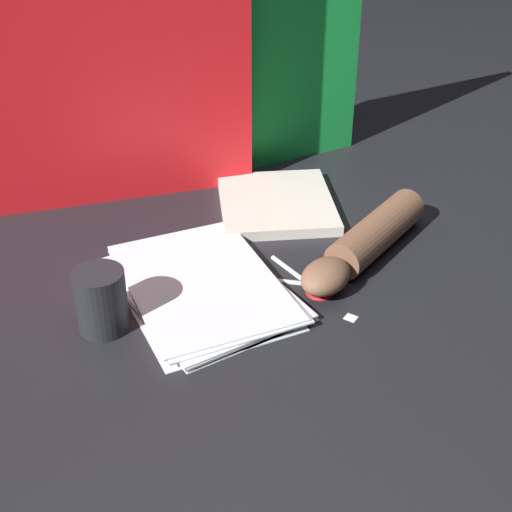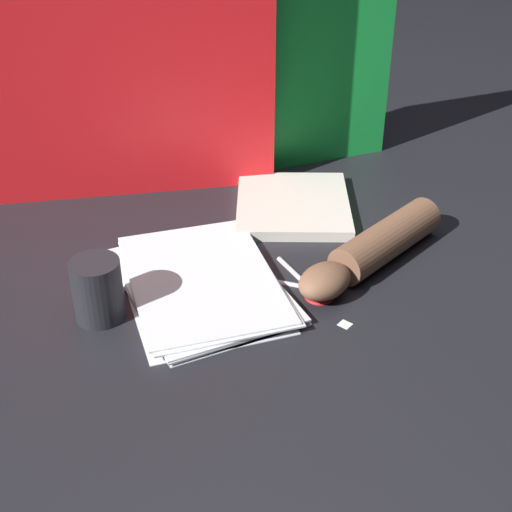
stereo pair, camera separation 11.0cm
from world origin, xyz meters
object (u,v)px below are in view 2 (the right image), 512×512
at_px(scissors, 310,286).
at_px(hand_forearm, 373,249).
at_px(mug, 98,290).
at_px(book_closed, 293,205).
at_px(paper_stack, 201,283).

relative_size(scissors, hand_forearm, 0.46).
bearing_deg(hand_forearm, mug, 177.71).
height_order(book_closed, scissors, book_closed).
bearing_deg(hand_forearm, scissors, -168.56).
height_order(paper_stack, book_closed, book_closed).
bearing_deg(mug, paper_stack, 6.28).
bearing_deg(paper_stack, hand_forearm, -7.17).
xyz_separation_m(paper_stack, hand_forearm, (0.28, -0.04, 0.02)).
bearing_deg(mug, hand_forearm, -2.29).
bearing_deg(scissors, mug, 172.48).
distance_m(paper_stack, scissors, 0.17).
bearing_deg(scissors, hand_forearm, 11.44).
distance_m(scissors, hand_forearm, 0.13).
height_order(paper_stack, mug, mug).
xyz_separation_m(book_closed, mug, (-0.40, -0.21, 0.04)).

